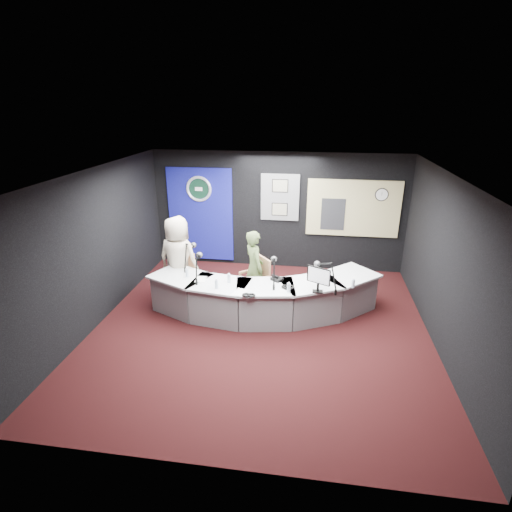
# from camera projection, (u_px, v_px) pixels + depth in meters

# --- Properties ---
(ground) EXTENTS (6.00, 6.00, 0.00)m
(ground) POSITION_uv_depth(u_px,v_px,m) (260.00, 328.00, 7.29)
(ground) COLOR black
(ground) RESTS_ON ground
(ceiling) EXTENTS (6.00, 6.00, 0.02)m
(ceiling) POSITION_uv_depth(u_px,v_px,m) (261.00, 174.00, 6.26)
(ceiling) COLOR silver
(ceiling) RESTS_ON ground
(wall_back) EXTENTS (6.00, 0.02, 2.80)m
(wall_back) POSITION_uv_depth(u_px,v_px,m) (278.00, 211.00, 9.53)
(wall_back) COLOR black
(wall_back) RESTS_ON ground
(wall_front) EXTENTS (6.00, 0.02, 2.80)m
(wall_front) POSITION_uv_depth(u_px,v_px,m) (221.00, 366.00, 4.01)
(wall_front) COLOR black
(wall_front) RESTS_ON ground
(wall_left) EXTENTS (0.02, 6.00, 2.80)m
(wall_left) POSITION_uv_depth(u_px,v_px,m) (96.00, 248.00, 7.18)
(wall_left) COLOR black
(wall_left) RESTS_ON ground
(wall_right) EXTENTS (0.02, 6.00, 2.80)m
(wall_right) POSITION_uv_depth(u_px,v_px,m) (447.00, 267.00, 6.37)
(wall_right) COLOR black
(wall_right) RESTS_ON ground
(broadcast_desk) EXTENTS (4.50, 1.90, 0.75)m
(broadcast_desk) POSITION_uv_depth(u_px,v_px,m) (262.00, 296.00, 7.66)
(broadcast_desk) COLOR silver
(broadcast_desk) RESTS_ON ground
(backdrop_panel) EXTENTS (1.60, 0.05, 2.30)m
(backdrop_panel) POSITION_uv_depth(u_px,v_px,m) (201.00, 215.00, 9.82)
(backdrop_panel) COLOR navy
(backdrop_panel) RESTS_ON wall_back
(agency_seal) EXTENTS (0.63, 0.07, 0.63)m
(agency_seal) POSITION_uv_depth(u_px,v_px,m) (199.00, 189.00, 9.54)
(agency_seal) COLOR silver
(agency_seal) RESTS_ON backdrop_panel
(seal_center) EXTENTS (0.48, 0.01, 0.48)m
(seal_center) POSITION_uv_depth(u_px,v_px,m) (199.00, 189.00, 9.55)
(seal_center) COLOR black
(seal_center) RESTS_ON backdrop_panel
(pinboard) EXTENTS (0.90, 0.04, 1.10)m
(pinboard) POSITION_uv_depth(u_px,v_px,m) (280.00, 197.00, 9.37)
(pinboard) COLOR slate
(pinboard) RESTS_ON wall_back
(framed_photo_upper) EXTENTS (0.34, 0.02, 0.27)m
(framed_photo_upper) POSITION_uv_depth(u_px,v_px,m) (280.00, 186.00, 9.24)
(framed_photo_upper) COLOR gray
(framed_photo_upper) RESTS_ON pinboard
(framed_photo_lower) EXTENTS (0.34, 0.02, 0.27)m
(framed_photo_lower) POSITION_uv_depth(u_px,v_px,m) (280.00, 209.00, 9.45)
(framed_photo_lower) COLOR gray
(framed_photo_lower) RESTS_ON pinboard
(booth_window_frame) EXTENTS (2.12, 0.06, 1.32)m
(booth_window_frame) POSITION_uv_depth(u_px,v_px,m) (353.00, 208.00, 9.21)
(booth_window_frame) COLOR tan
(booth_window_frame) RESTS_ON wall_back
(booth_glow) EXTENTS (2.00, 0.02, 1.20)m
(booth_glow) POSITION_uv_depth(u_px,v_px,m) (353.00, 209.00, 9.21)
(booth_glow) COLOR beige
(booth_glow) RESTS_ON booth_window_frame
(equipment_rack) EXTENTS (0.55, 0.02, 0.75)m
(equipment_rack) POSITION_uv_depth(u_px,v_px,m) (333.00, 214.00, 9.30)
(equipment_rack) COLOR black
(equipment_rack) RESTS_ON booth_window_frame
(wall_clock) EXTENTS (0.28, 0.01, 0.28)m
(wall_clock) POSITION_uv_depth(u_px,v_px,m) (382.00, 195.00, 8.98)
(wall_clock) COLOR white
(wall_clock) RESTS_ON booth_window_frame
(armchair_left) EXTENTS (0.62, 0.62, 0.89)m
(armchair_left) POSITION_uv_depth(u_px,v_px,m) (180.00, 279.00, 8.23)
(armchair_left) COLOR #A5704B
(armchair_left) RESTS_ON ground
(armchair_right) EXTENTS (0.77, 0.77, 0.98)m
(armchair_right) POSITION_uv_depth(u_px,v_px,m) (254.00, 281.00, 8.03)
(armchair_right) COLOR #A5704B
(armchair_right) RESTS_ON ground
(draped_jacket) EXTENTS (0.51, 0.24, 0.70)m
(draped_jacket) POSITION_uv_depth(u_px,v_px,m) (179.00, 266.00, 8.40)
(draped_jacket) COLOR slate
(draped_jacket) RESTS_ON armchair_left
(person_man) EXTENTS (0.96, 0.72, 1.78)m
(person_man) POSITION_uv_depth(u_px,v_px,m) (178.00, 259.00, 8.06)
(person_man) COLOR beige
(person_man) RESTS_ON ground
(person_woman) EXTENTS (0.61, 0.68, 1.55)m
(person_woman) POSITION_uv_depth(u_px,v_px,m) (254.00, 268.00, 7.92)
(person_woman) COLOR #495C30
(person_woman) RESTS_ON ground
(computer_monitor) EXTENTS (0.43, 0.25, 0.32)m
(computer_monitor) POSITION_uv_depth(u_px,v_px,m) (319.00, 275.00, 6.88)
(computer_monitor) COLOR black
(computer_monitor) RESTS_ON broadcast_desk
(desk_phone) EXTENTS (0.26, 0.25, 0.05)m
(desk_phone) POSITION_uv_depth(u_px,v_px,m) (277.00, 279.00, 7.44)
(desk_phone) COLOR black
(desk_phone) RESTS_ON broadcast_desk
(headphones_near) EXTENTS (0.22, 0.22, 0.04)m
(headphones_near) POSITION_uv_depth(u_px,v_px,m) (288.00, 287.00, 7.15)
(headphones_near) COLOR black
(headphones_near) RESTS_ON broadcast_desk
(headphones_far) EXTENTS (0.19, 0.19, 0.03)m
(headphones_far) POSITION_uv_depth(u_px,v_px,m) (249.00, 295.00, 6.84)
(headphones_far) COLOR black
(headphones_far) RESTS_ON broadcast_desk
(paper_stack) EXTENTS (0.20, 0.28, 0.00)m
(paper_stack) POSITION_uv_depth(u_px,v_px,m) (201.00, 279.00, 7.49)
(paper_stack) COLOR white
(paper_stack) RESTS_ON broadcast_desk
(notepad) EXTENTS (0.27, 0.33, 0.00)m
(notepad) POSITION_uv_depth(u_px,v_px,m) (240.00, 292.00, 6.98)
(notepad) COLOR white
(notepad) RESTS_ON broadcast_desk
(boom_mic_a) EXTENTS (0.16, 0.74, 0.60)m
(boom_mic_a) POSITION_uv_depth(u_px,v_px,m) (189.00, 252.00, 7.97)
(boom_mic_a) COLOR black
(boom_mic_a) RESTS_ON broadcast_desk
(boom_mic_b) EXTENTS (0.22, 0.73, 0.60)m
(boom_mic_b) POSITION_uv_depth(u_px,v_px,m) (198.00, 263.00, 7.45)
(boom_mic_b) COLOR black
(boom_mic_b) RESTS_ON broadcast_desk
(boom_mic_c) EXTENTS (0.19, 0.74, 0.60)m
(boom_mic_c) POSITION_uv_depth(u_px,v_px,m) (274.00, 268.00, 7.25)
(boom_mic_c) COLOR black
(boom_mic_c) RESTS_ON broadcast_desk
(boom_mic_d) EXTENTS (0.45, 0.64, 0.60)m
(boom_mic_d) POSITION_uv_depth(u_px,v_px,m) (326.00, 272.00, 7.05)
(boom_mic_d) COLOR black
(boom_mic_d) RESTS_ON broadcast_desk
(water_bottles) EXTENTS (3.15, 0.61, 0.18)m
(water_bottles) POSITION_uv_depth(u_px,v_px,m) (267.00, 280.00, 7.24)
(water_bottles) COLOR silver
(water_bottles) RESTS_ON broadcast_desk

